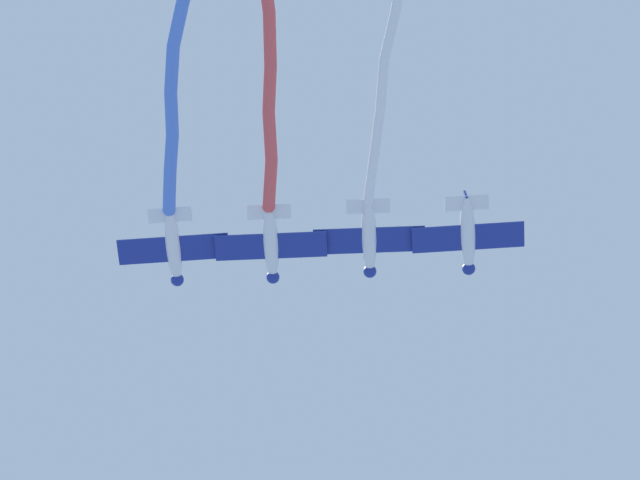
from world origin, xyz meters
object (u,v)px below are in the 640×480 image
(airplane_left_wing, at_px, (369,239))
(airplane_slot, at_px, (174,248))
(airplane_lead, at_px, (468,236))
(airplane_right_wing, at_px, (271,245))

(airplane_left_wing, xyz_separation_m, airplane_slot, (-3.88, 12.77, 0.00))
(airplane_lead, bearing_deg, airplane_slot, 91.10)
(airplane_right_wing, distance_m, airplane_slot, 6.68)
(airplane_right_wing, bearing_deg, airplane_left_wing, -90.22)
(airplane_lead, relative_size, airplane_slot, 1.00)
(airplane_lead, distance_m, airplane_left_wing, 6.69)
(airplane_right_wing, relative_size, airplane_slot, 1.00)
(airplane_left_wing, bearing_deg, airplane_lead, -90.54)
(airplane_left_wing, height_order, airplane_slot, same)
(airplane_lead, xyz_separation_m, airplane_left_wing, (-1.94, 6.39, 0.30))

